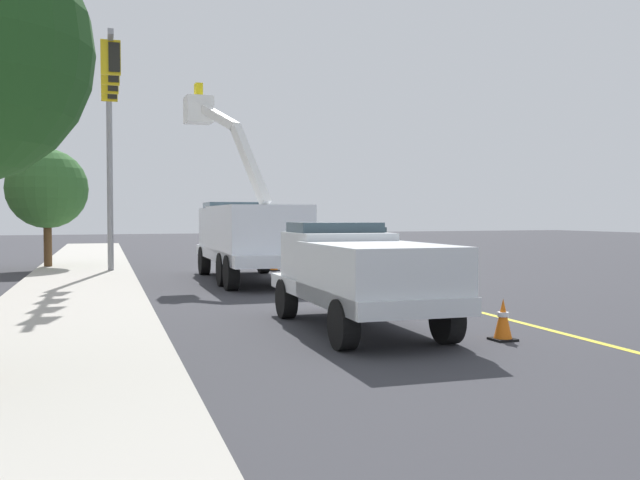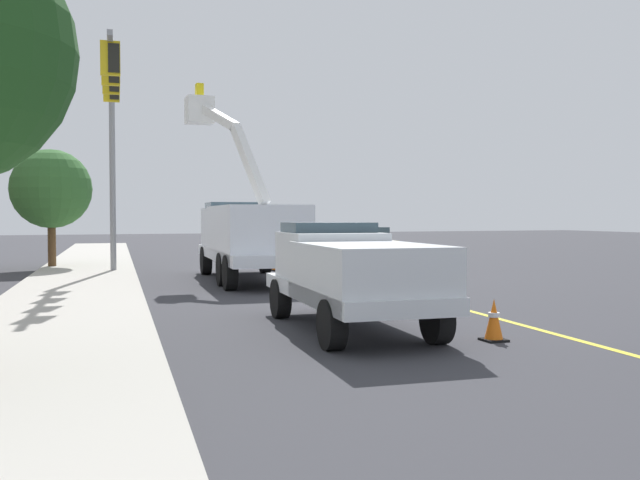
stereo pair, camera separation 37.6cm
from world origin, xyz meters
name	(u,v)px [view 2 (the right image)]	position (x,y,z in m)	size (l,w,h in m)	color
ground	(339,276)	(0.00, 0.00, 0.00)	(120.00, 120.00, 0.00)	#38383D
sidewalk_far_side	(81,281)	(0.56, 8.91, 0.06)	(60.00, 3.60, 0.12)	#B2ADA3
lane_centre_stripe	(339,276)	(0.00, 0.00, 0.00)	(50.00, 0.16, 0.01)	yellow
utility_bucket_truck	(248,233)	(-0.55, 3.57, 1.60)	(8.34, 3.42, 6.72)	white
service_pickup_truck	(351,272)	(-11.11, 4.20, 1.12)	(5.72, 2.47, 2.06)	silver
passing_minivan	(359,243)	(5.39, -3.10, 0.97)	(4.91, 2.20, 1.69)	tan
traffic_cone_leading	(494,320)	(-13.07, 2.28, 0.37)	(0.40, 0.40, 0.75)	black
traffic_cone_mid_front	(276,261)	(3.00, 1.54, 0.41)	(0.40, 0.40, 0.82)	black
traffic_signal_mast	(112,110)	(1.59, 7.83, 5.84)	(7.34, 0.87, 7.94)	gray
street_tree_right	(51,189)	(7.03, 9.94, 3.28)	(3.24, 3.24, 4.92)	brown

